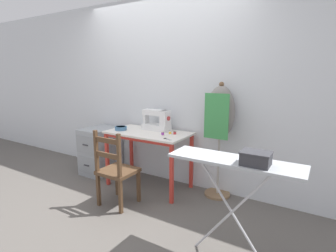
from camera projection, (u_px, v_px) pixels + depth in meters
name	position (u px, v px, depth m)	size (l,w,h in m)	color
ground_plane	(136.00, 194.00, 3.37)	(14.00, 14.00, 0.00)	#5B5651
wall_back	(163.00, 91.00, 3.67)	(10.00, 0.05, 2.55)	silver
sewing_table	(148.00, 139.00, 3.47)	(1.11, 0.60, 0.76)	silver
sewing_machine	(158.00, 121.00, 3.55)	(0.39, 0.19, 0.30)	white
fabric_bowl	(121.00, 128.00, 3.58)	(0.16, 0.16, 0.05)	teal
scissors	(167.00, 139.00, 3.09)	(0.13, 0.08, 0.01)	silver
thread_spool_near_machine	(163.00, 133.00, 3.28)	(0.04, 0.04, 0.04)	purple
thread_spool_mid_table	(170.00, 133.00, 3.35)	(0.04, 0.04, 0.03)	yellow
thread_spool_far_edge	(175.00, 133.00, 3.32)	(0.04, 0.04, 0.04)	red
wooden_chair	(116.00, 171.00, 3.02)	(0.40, 0.38, 0.90)	#513823
filing_cabinet	(100.00, 150.00, 4.05)	(0.42, 0.58, 0.71)	#93999E
dress_form	(220.00, 117.00, 3.14)	(0.35, 0.32, 1.43)	#846647
ironing_board	(234.00, 166.00, 2.04)	(1.03, 0.30, 0.88)	#ADB2B7
storage_box	(256.00, 158.00, 1.89)	(0.21, 0.17, 0.10)	#333338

